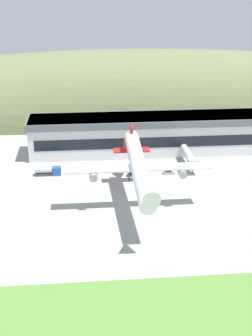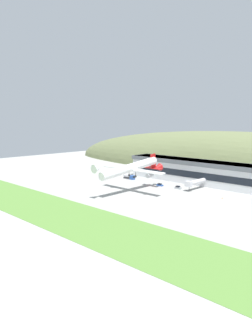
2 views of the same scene
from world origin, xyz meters
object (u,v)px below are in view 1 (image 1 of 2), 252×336
object	(u,v)px
cargo_airplane	(138,167)
service_car_0	(133,174)
jetway_0	(189,157)
terminal_building	(175,131)
fuel_truck	(48,171)
service_car_1	(169,172)

from	to	relation	value
cargo_airplane	service_car_0	world-z (taller)	cargo_airplane
jetway_0	cargo_airplane	distance (m)	36.09
jetway_0	cargo_airplane	size ratio (longest dim) A/B	0.33
terminal_building	jetway_0	xyz separation A→B (m)	(1.94, -16.43, -3.74)
fuel_truck	jetway_0	bearing A→B (deg)	2.62
jetway_0	fuel_truck	world-z (taller)	jetway_0
cargo_airplane	fuel_truck	bearing A→B (deg)	135.35
jetway_0	service_car_1	bearing A→B (deg)	-148.75
terminal_building	jetway_0	distance (m)	16.96
cargo_airplane	service_car_0	distance (m)	25.87
jetway_0	fuel_truck	distance (m)	47.23
cargo_airplane	fuel_truck	size ratio (longest dim) A/B	5.92
jetway_0	fuel_truck	xyz separation A→B (m)	(-47.12, -2.16, -2.50)
service_car_1	service_car_0	bearing A→B (deg)	-176.30
jetway_0	service_car_0	bearing A→B (deg)	-164.58
terminal_building	service_car_1	world-z (taller)	terminal_building
terminal_building	cargo_airplane	world-z (taller)	cargo_airplane
service_car_1	cargo_airplane	bearing A→B (deg)	-118.72
service_car_1	fuel_truck	bearing A→B (deg)	176.37
service_car_0	service_car_1	size ratio (longest dim) A/B	1.02
service_car_0	fuel_truck	world-z (taller)	fuel_truck
terminal_building	fuel_truck	size ratio (longest dim) A/B	12.64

